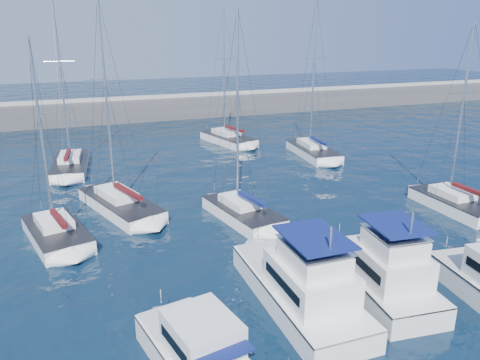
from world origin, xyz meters
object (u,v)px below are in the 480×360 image
object	(u,v)px
sailboat_mid_a	(57,233)
sailboat_mid_b	(120,204)
motor_yacht_port_inner	(302,287)
sailboat_back_c	(313,151)
motor_yacht_port_outer	(197,352)
sailboat_back_a	(70,165)
sailboat_back_b	(228,139)
motor_yacht_stbd_inner	(381,274)
sailboat_mid_c	(243,212)
sailboat_mid_e	(455,203)

from	to	relation	value
sailboat_mid_a	sailboat_mid_b	xyz separation A→B (m)	(4.50, 3.97, 0.01)
motor_yacht_port_inner	sailboat_back_c	distance (m)	29.34
motor_yacht_port_outer	sailboat_mid_b	xyz separation A→B (m)	(-0.87, 18.95, -0.42)
motor_yacht_port_inner	sailboat_back_a	size ratio (longest dim) A/B	0.59
sailboat_mid_a	sailboat_back_a	world-z (taller)	sailboat_back_a
sailboat_back_b	sailboat_back_c	world-z (taller)	sailboat_back_c
motor_yacht_stbd_inner	sailboat_back_c	xyz separation A→B (m)	(10.09, 25.71, -0.59)
sailboat_back_b	sailboat_mid_c	bearing A→B (deg)	-121.43
motor_yacht_stbd_inner	sailboat_mid_b	xyz separation A→B (m)	(-11.37, 16.56, -0.61)
sailboat_mid_c	sailboat_mid_e	distance (m)	16.32
sailboat_back_b	sailboat_back_c	size ratio (longest dim) A/B	0.95
sailboat_mid_c	sailboat_back_b	bearing A→B (deg)	62.60
sailboat_mid_e	sailboat_back_a	world-z (taller)	sailboat_back_a
sailboat_mid_b	sailboat_back_a	distance (m)	12.90
motor_yacht_port_inner	sailboat_back_a	distance (m)	30.57
sailboat_mid_e	sailboat_back_c	size ratio (longest dim) A/B	0.85
motor_yacht_port_outer	sailboat_mid_e	xyz separation A→B (m)	(23.11, 10.35, -0.42)
sailboat_back_a	sailboat_mid_c	bearing A→B (deg)	-50.74
sailboat_mid_b	sailboat_mid_c	world-z (taller)	sailboat_mid_b
sailboat_mid_a	sailboat_back_a	distance (m)	16.47
sailboat_mid_b	motor_yacht_port_outer	bearing A→B (deg)	-106.39
sailboat_mid_b	sailboat_mid_a	bearing A→B (deg)	-157.61
sailboat_mid_c	sailboat_back_c	bearing A→B (deg)	35.07
sailboat_mid_a	sailboat_back_a	xyz separation A→B (m)	(1.17, 16.43, 0.02)
motor_yacht_stbd_inner	sailboat_back_a	distance (m)	32.54
sailboat_mid_b	motor_yacht_stbd_inner	bearing A→B (deg)	-74.56
sailboat_mid_e	sailboat_back_a	distance (m)	34.49
sailboat_mid_a	motor_yacht_stbd_inner	bearing A→B (deg)	-52.64
sailboat_mid_b	sailboat_mid_e	xyz separation A→B (m)	(23.98, -8.60, 0.00)
motor_yacht_port_outer	sailboat_back_a	distance (m)	31.69
sailboat_mid_a	sailboat_back_c	xyz separation A→B (m)	(25.96, 13.11, 0.03)
sailboat_mid_a	sailboat_mid_e	xyz separation A→B (m)	(28.48, -4.63, 0.01)
motor_yacht_stbd_inner	sailboat_mid_c	bearing A→B (deg)	110.96
motor_yacht_stbd_inner	sailboat_mid_b	bearing A→B (deg)	130.06
motor_yacht_port_inner	sailboat_back_b	xyz separation A→B (m)	(7.83, 34.27, -0.60)
sailboat_back_a	sailboat_mid_e	bearing A→B (deg)	-32.00
sailboat_back_c	motor_yacht_port_inner	bearing A→B (deg)	-115.74
motor_yacht_port_inner	sailboat_mid_e	xyz separation A→B (m)	(17.06, 7.73, -0.61)
sailboat_back_b	sailboat_back_c	distance (m)	11.06
motor_yacht_stbd_inner	sailboat_mid_a	distance (m)	20.27
motor_yacht_port_inner	sailboat_mid_c	world-z (taller)	sailboat_mid_c
sailboat_mid_b	sailboat_back_a	world-z (taller)	sailboat_back_a
motor_yacht_port_inner	sailboat_back_a	world-z (taller)	sailboat_back_a
motor_yacht_stbd_inner	sailboat_mid_c	size ratio (longest dim) A/B	0.57
motor_yacht_port_inner	sailboat_back_b	size ratio (longest dim) A/B	0.62
motor_yacht_stbd_inner	sailboat_back_b	world-z (taller)	sailboat_back_b
motor_yacht_port_inner	sailboat_back_c	world-z (taller)	sailboat_back_c
motor_yacht_port_outer	sailboat_mid_b	distance (m)	18.97
motor_yacht_stbd_inner	sailboat_mid_c	xyz separation A→B (m)	(-3.25, 11.81, -0.60)
motor_yacht_port_inner	motor_yacht_stbd_inner	distance (m)	4.46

